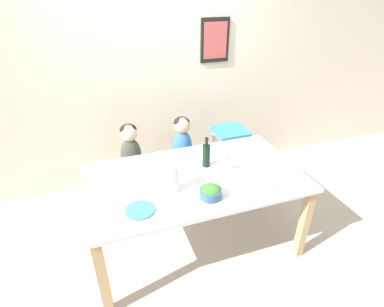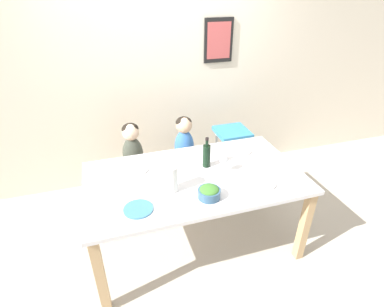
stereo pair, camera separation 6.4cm
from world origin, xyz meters
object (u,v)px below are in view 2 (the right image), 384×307
(dinner_plate_back_left, at_px, (136,169))
(dinner_plate_front_left, at_px, (138,209))
(wine_glass_near, at_px, (224,160))
(salad_bowl_large, at_px, (209,192))
(person_child_left, at_px, (132,146))
(chair_far_left, at_px, (135,174))
(paper_towel_roll, at_px, (171,179))
(chair_far_center, at_px, (185,166))
(dinner_plate_back_right, at_px, (241,150))
(wine_bottle, at_px, (207,155))
(person_child_center, at_px, (184,139))
(chair_right_highchair, at_px, (232,142))
(dinner_plate_front_right, at_px, (263,183))

(dinner_plate_back_left, bearing_deg, dinner_plate_front_left, -96.32)
(wine_glass_near, xyz_separation_m, salad_bowl_large, (-0.24, -0.29, -0.08))
(dinner_plate_front_left, bearing_deg, person_child_left, 85.14)
(chair_far_left, relative_size, person_child_left, 0.82)
(person_child_left, height_order, paper_towel_roll, paper_towel_roll)
(salad_bowl_large, xyz_separation_m, dinner_plate_back_left, (-0.48, 0.55, -0.04))
(wine_glass_near, xyz_separation_m, dinner_plate_front_left, (-0.78, -0.28, -0.12))
(paper_towel_roll, bearing_deg, dinner_plate_back_left, 120.77)
(wine_glass_near, relative_size, salad_bowl_large, 1.00)
(chair_far_center, relative_size, dinner_plate_back_right, 2.03)
(wine_bottle, distance_m, dinner_plate_back_right, 0.46)
(person_child_left, height_order, person_child_center, same)
(chair_right_highchair, distance_m, dinner_plate_back_left, 1.31)
(chair_right_highchair, relative_size, dinner_plate_back_left, 3.46)
(wine_bottle, relative_size, wine_glass_near, 1.63)
(paper_towel_roll, bearing_deg, wine_glass_near, 13.72)
(chair_far_left, height_order, dinner_plate_front_left, dinner_plate_front_left)
(chair_right_highchair, relative_size, person_child_left, 1.40)
(person_child_center, bearing_deg, person_child_left, 180.00)
(chair_far_center, height_order, paper_towel_roll, paper_towel_roll)
(wine_glass_near, bearing_deg, person_child_left, 130.32)
(person_child_center, bearing_deg, salad_bowl_large, -96.06)
(person_child_center, relative_size, wine_bottle, 1.90)
(chair_right_highchair, bearing_deg, dinner_plate_back_left, -154.97)
(chair_far_center, bearing_deg, paper_towel_roll, -111.88)
(dinner_plate_front_right, bearing_deg, salad_bowl_large, -175.66)
(wine_bottle, relative_size, salad_bowl_large, 1.62)
(dinner_plate_front_left, distance_m, dinner_plate_back_right, 1.24)
(wine_bottle, bearing_deg, person_child_center, 91.34)
(chair_far_center, height_order, dinner_plate_front_right, dinner_plate_front_right)
(wine_glass_near, height_order, dinner_plate_front_left, wine_glass_near)
(chair_right_highchair, relative_size, dinner_plate_front_left, 3.46)
(wine_bottle, distance_m, paper_towel_roll, 0.47)
(chair_right_highchair, bearing_deg, person_child_center, 179.85)
(chair_far_left, xyz_separation_m, wine_bottle, (0.58, -0.67, 0.51))
(dinner_plate_back_left, height_order, dinner_plate_back_right, same)
(chair_far_center, distance_m, person_child_left, 0.67)
(dinner_plate_back_left, bearing_deg, wine_bottle, -11.17)
(person_child_left, xyz_separation_m, dinner_plate_back_left, (-0.03, -0.55, 0.05))
(chair_far_left, height_order, dinner_plate_back_left, dinner_plate_back_left)
(dinner_plate_front_right, bearing_deg, wine_glass_near, 133.33)
(wine_glass_near, xyz_separation_m, dinner_plate_back_left, (-0.72, 0.26, -0.12))
(dinner_plate_front_left, bearing_deg, wine_glass_near, 19.60)
(chair_right_highchair, bearing_deg, dinner_plate_back_right, -105.49)
(chair_right_highchair, bearing_deg, chair_far_left, 180.00)
(dinner_plate_front_left, bearing_deg, salad_bowl_large, -1.82)
(chair_far_left, height_order, wine_glass_near, wine_glass_near)
(person_child_left, height_order, dinner_plate_front_left, person_child_left)
(person_child_left, bearing_deg, chair_right_highchair, -0.07)
(chair_right_highchair, height_order, dinner_plate_back_right, dinner_plate_back_right)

